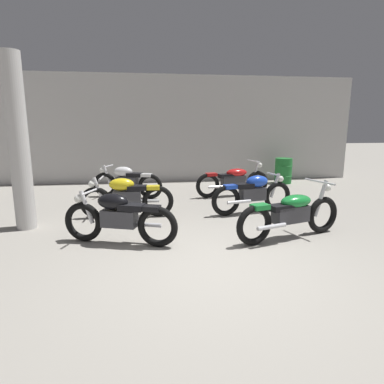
# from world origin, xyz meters

# --- Properties ---
(ground_plane) EXTENTS (60.00, 60.00, 0.00)m
(ground_plane) POSITION_xyz_m (0.00, 0.00, 0.00)
(ground_plane) COLOR gray
(back_wall) EXTENTS (12.82, 0.24, 3.60)m
(back_wall) POSITION_xyz_m (0.00, 7.16, 1.80)
(back_wall) COLOR #BCBAB7
(back_wall) RESTS_ON ground
(support_pillar) EXTENTS (0.36, 0.36, 3.20)m
(support_pillar) POSITION_xyz_m (-3.23, 2.12, 1.60)
(support_pillar) COLOR #BCBAB7
(support_pillar) RESTS_ON ground
(motorcycle_left_row_0) EXTENTS (1.89, 0.79, 0.88)m
(motorcycle_left_row_0) POSITION_xyz_m (-1.41, 1.01, 0.46)
(motorcycle_left_row_0) COLOR black
(motorcycle_left_row_0) RESTS_ON ground
(motorcycle_left_row_1) EXTENTS (1.97, 0.48, 0.88)m
(motorcycle_left_row_1) POSITION_xyz_m (-1.37, 2.62, 0.46)
(motorcycle_left_row_1) COLOR black
(motorcycle_left_row_1) RESTS_ON ground
(motorcycle_left_row_2) EXTENTS (1.89, 0.78, 0.88)m
(motorcycle_left_row_2) POSITION_xyz_m (-1.47, 4.58, 0.46)
(motorcycle_left_row_2) COLOR black
(motorcycle_left_row_2) RESTS_ON ground
(motorcycle_right_row_0) EXTENTS (2.11, 0.90, 0.97)m
(motorcycle_right_row_0) POSITION_xyz_m (1.50, 0.87, 0.45)
(motorcycle_right_row_0) COLOR black
(motorcycle_right_row_0) RESTS_ON ground
(motorcycle_right_row_1) EXTENTS (1.95, 0.64, 0.88)m
(motorcycle_right_row_1) POSITION_xyz_m (1.39, 2.58, 0.46)
(motorcycle_right_row_1) COLOR black
(motorcycle_right_row_1) RESTS_ON ground
(motorcycle_right_row_2) EXTENTS (2.15, 0.75, 0.97)m
(motorcycle_right_row_2) POSITION_xyz_m (1.44, 4.40, 0.45)
(motorcycle_right_row_2) COLOR black
(motorcycle_right_row_2) RESTS_ON ground
(oil_drum) EXTENTS (0.59, 0.59, 0.85)m
(oil_drum) POSITION_xyz_m (3.65, 6.19, 0.43)
(oil_drum) COLOR #1E722D
(oil_drum) RESTS_ON ground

